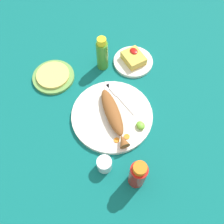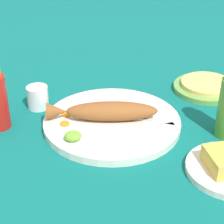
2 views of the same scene
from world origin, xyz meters
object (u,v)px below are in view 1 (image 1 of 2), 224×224
at_px(main_plate, 112,115).
at_px(fork_far, 119,97).
at_px(salt_cup, 104,165).
at_px(tortilla_plate, 54,77).
at_px(fork_near, 107,97).
at_px(side_plate_fries, 133,62).
at_px(hot_sauce_bottle_red, 138,174).
at_px(fried_fish, 113,115).
at_px(hot_sauce_bottle_green, 102,54).

distance_m(main_plate, fork_far, 0.09).
distance_m(salt_cup, tortilla_plate, 0.47).
height_order(fork_far, tortilla_plate, fork_far).
bearing_deg(main_plate, fork_near, -15.57).
bearing_deg(fork_far, tortilla_plate, 32.29).
relative_size(salt_cup, side_plate_fries, 0.33).
bearing_deg(tortilla_plate, main_plate, -156.98).
height_order(fork_near, hot_sauce_bottle_red, hot_sauce_bottle_red).
xyz_separation_m(side_plate_fries, tortilla_plate, (0.10, 0.35, 0.00)).
relative_size(fried_fish, hot_sauce_bottle_red, 1.69).
bearing_deg(salt_cup, fork_near, -31.28).
bearing_deg(hot_sauce_bottle_green, side_plate_fries, -112.07).
height_order(fork_far, hot_sauce_bottle_red, hot_sauce_bottle_red).
relative_size(main_plate, hot_sauce_bottle_red, 2.08).
relative_size(fried_fish, tortilla_plate, 1.45).
bearing_deg(tortilla_plate, side_plate_fries, -106.35).
xyz_separation_m(main_plate, side_plate_fries, (0.20, -0.23, -0.00)).
height_order(fried_fish, fork_far, fried_fish).
distance_m(main_plate, salt_cup, 0.21).
bearing_deg(main_plate, fork_far, -48.67).
distance_m(fried_fish, tortilla_plate, 0.34).
bearing_deg(side_plate_fries, salt_cup, 135.75).
height_order(salt_cup, side_plate_fries, salt_cup).
xyz_separation_m(fried_fish, fork_far, (0.07, -0.07, -0.02)).
height_order(fork_near, side_plate_fries, fork_near).
height_order(fried_fish, hot_sauce_bottle_red, hot_sauce_bottle_red).
relative_size(hot_sauce_bottle_red, tortilla_plate, 0.86).
bearing_deg(fork_near, salt_cup, 177.42).
bearing_deg(hot_sauce_bottle_green, tortilla_plate, 77.18).
distance_m(hot_sauce_bottle_green, tortilla_plate, 0.24).
xyz_separation_m(main_plate, salt_cup, (-0.17, 0.13, 0.02)).
bearing_deg(hot_sauce_bottle_green, fork_far, 171.22).
bearing_deg(main_plate, fried_fish, 168.33).
relative_size(fried_fish, fork_far, 1.44).
distance_m(fork_far, salt_cup, 0.30).
xyz_separation_m(hot_sauce_bottle_red, tortilla_plate, (0.57, 0.07, -0.07)).
height_order(main_plate, fork_near, fork_near).
bearing_deg(side_plate_fries, tortilla_plate, 73.65).
distance_m(main_plate, side_plate_fries, 0.30).
xyz_separation_m(main_plate, fork_far, (0.06, -0.07, 0.01)).
xyz_separation_m(fork_near, tortilla_plate, (0.22, 0.15, -0.01)).
bearing_deg(fried_fish, tortilla_plate, 33.17).
bearing_deg(fried_fish, salt_cup, 152.21).
xyz_separation_m(hot_sauce_bottle_red, salt_cup, (0.10, 0.07, -0.05)).
xyz_separation_m(fork_far, tortilla_plate, (0.24, 0.19, -0.01)).
distance_m(fork_near, side_plate_fries, 0.23).
bearing_deg(fork_near, hot_sauce_bottle_green, 5.29).
bearing_deg(tortilla_plate, fork_near, -145.55).
xyz_separation_m(hot_sauce_bottle_green, salt_cup, (-0.42, 0.22, -0.05)).
height_order(hot_sauce_bottle_red, side_plate_fries, hot_sauce_bottle_red).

